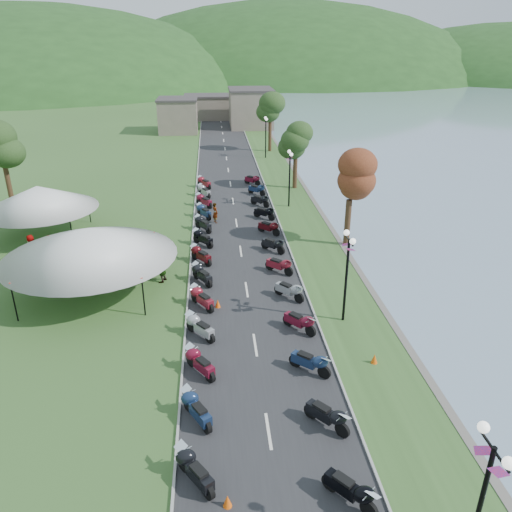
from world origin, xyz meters
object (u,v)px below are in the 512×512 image
object	(u,v)px
pedestrian_b	(73,269)
pedestrian_c	(86,261)
pedestrian_a	(98,287)
streetlamp_near	(478,512)
vendor_tent_main	(91,260)

from	to	relation	value
pedestrian_b	pedestrian_c	xyz separation A→B (m)	(0.58, 1.28, 0.00)
pedestrian_a	streetlamp_near	bearing A→B (deg)	-121.83
streetlamp_near	pedestrian_b	distance (m)	27.64
pedestrian_b	pedestrian_c	distance (m)	1.40
pedestrian_a	pedestrian_b	bearing A→B (deg)	60.12
streetlamp_near	vendor_tent_main	size ratio (longest dim) A/B	0.73
pedestrian_c	pedestrian_b	bearing A→B (deg)	-78.60
pedestrian_c	vendor_tent_main	bearing A→B (deg)	-35.62
vendor_tent_main	pedestrian_c	xyz separation A→B (m)	(-1.49, 4.39, -2.00)
pedestrian_a	pedestrian_c	world-z (taller)	pedestrian_c
vendor_tent_main	pedestrian_c	bearing A→B (deg)	108.78
streetlamp_near	pedestrian_a	distance (m)	24.11
vendor_tent_main	pedestrian_c	size ratio (longest dim) A/B	3.57
vendor_tent_main	pedestrian_c	world-z (taller)	vendor_tent_main
vendor_tent_main	pedestrian_a	bearing A→B (deg)	68.41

